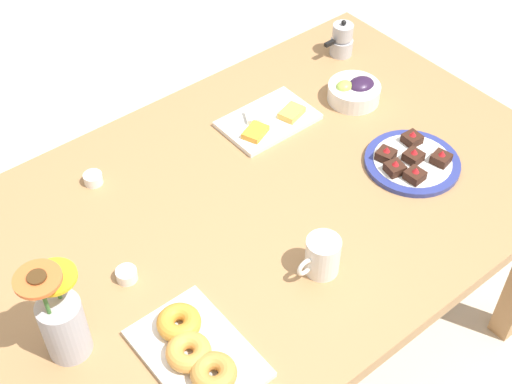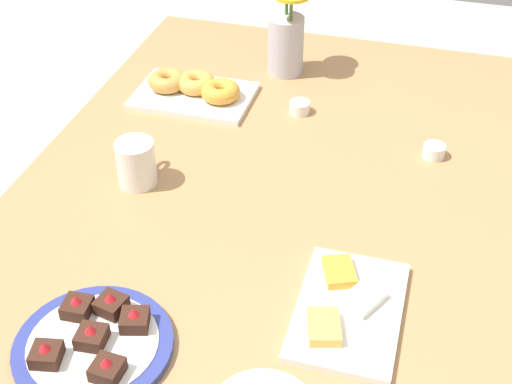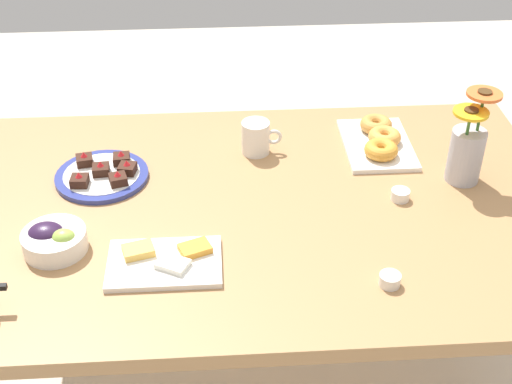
% 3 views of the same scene
% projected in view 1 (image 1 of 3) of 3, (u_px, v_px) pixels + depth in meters
% --- Properties ---
extents(ground_plane, '(6.00, 6.00, 0.00)m').
position_uv_depth(ground_plane, '(256.00, 362.00, 2.29)').
color(ground_plane, beige).
extents(dining_table, '(1.60, 1.00, 0.74)m').
position_uv_depth(dining_table, '(256.00, 226.00, 1.83)').
color(dining_table, '#A87A4C').
rests_on(dining_table, ground_plane).
extents(coffee_mug, '(0.11, 0.08, 0.10)m').
position_uv_depth(coffee_mug, '(322.00, 256.00, 1.58)').
color(coffee_mug, white).
rests_on(coffee_mug, dining_table).
extents(grape_bowl, '(0.15, 0.15, 0.07)m').
position_uv_depth(grape_bowl, '(354.00, 91.00, 2.04)').
color(grape_bowl, white).
rests_on(grape_bowl, dining_table).
extents(cheese_platter, '(0.26, 0.17, 0.03)m').
position_uv_depth(cheese_platter, '(269.00, 120.00, 1.98)').
color(cheese_platter, white).
rests_on(cheese_platter, dining_table).
extents(croissant_platter, '(0.19, 0.28, 0.05)m').
position_uv_depth(croissant_platter, '(195.00, 351.00, 1.44)').
color(croissant_platter, white).
rests_on(croissant_platter, dining_table).
extents(jam_cup_honey, '(0.05, 0.05, 0.03)m').
position_uv_depth(jam_cup_honey, '(126.00, 273.00, 1.59)').
color(jam_cup_honey, white).
rests_on(jam_cup_honey, dining_table).
extents(jam_cup_berry, '(0.05, 0.05, 0.03)m').
position_uv_depth(jam_cup_berry, '(93.00, 178.00, 1.81)').
color(jam_cup_berry, white).
rests_on(jam_cup_berry, dining_table).
extents(dessert_plate, '(0.25, 0.25, 0.05)m').
position_uv_depth(dessert_plate, '(412.00, 162.00, 1.86)').
color(dessert_plate, navy).
rests_on(dessert_plate, dining_table).
extents(flower_vase, '(0.12, 0.11, 0.26)m').
position_uv_depth(flower_vase, '(63.00, 322.00, 1.41)').
color(flower_vase, '#B2B2BC').
rests_on(flower_vase, dining_table).
extents(moka_pot, '(0.11, 0.07, 0.12)m').
position_uv_depth(moka_pot, '(342.00, 40.00, 2.19)').
color(moka_pot, '#B7B7BC').
rests_on(moka_pot, dining_table).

